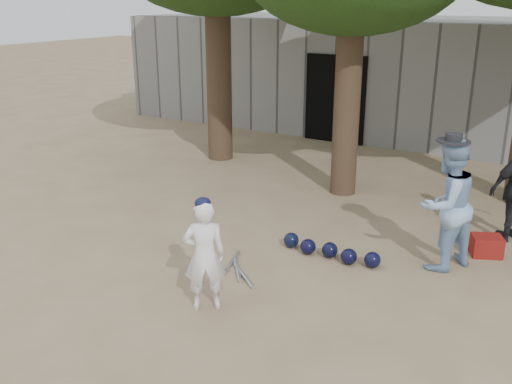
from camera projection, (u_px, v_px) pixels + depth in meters
The scene contains 7 objects.
ground at pixel (181, 270), 7.87m from camera, with size 70.00×70.00×0.00m, color #937C5E.
boy_player at pixel (204, 256), 6.70m from camera, with size 0.50×0.33×1.38m, color white.
spectator_blue at pixel (446, 205), 7.68m from camera, with size 0.89×0.69×1.83m, color #92B6E1.
red_bag at pixel (486, 246), 8.26m from camera, with size 0.42×0.32×0.30m, color maroon.
back_building at pixel (413, 75), 15.72m from camera, with size 16.00×5.24×3.00m.
helmet_row at pixel (329, 250), 8.19m from camera, with size 1.51×0.31×0.23m.
bat_pile at pixel (237, 269), 7.84m from camera, with size 0.79×0.84×0.06m.
Camera 1 is at (4.57, -5.52, 3.59)m, focal length 40.00 mm.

